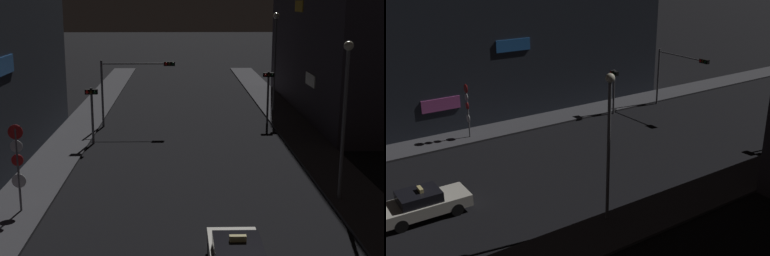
# 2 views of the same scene
# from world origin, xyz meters

# --- Properties ---
(sidewalk_left) EXTENTS (2.83, 65.50, 0.15)m
(sidewalk_left) POSITION_xyz_m (-7.78, 30.75, 0.07)
(sidewalk_left) COLOR #424247
(sidewalk_left) RESTS_ON ground_plane
(building_facade_left) EXTENTS (7.84, 29.53, 12.93)m
(building_facade_left) POSITION_xyz_m (-13.07, 16.93, 6.47)
(building_facade_left) COLOR #282D38
(building_facade_left) RESTS_ON ground_plane
(taxi) EXTENTS (1.83, 4.46, 1.62)m
(taxi) POSITION_xyz_m (1.38, 6.26, 0.74)
(taxi) COLOR silver
(taxi) RESTS_ON ground_plane
(traffic_light_overhead) EXTENTS (5.38, 0.42, 4.88)m
(traffic_light_overhead) POSITION_xyz_m (-3.93, 29.14, 3.62)
(traffic_light_overhead) COLOR slate
(traffic_light_overhead) RESTS_ON ground_plane
(traffic_light_left_kerb) EXTENTS (0.80, 0.42, 3.67)m
(traffic_light_left_kerb) POSITION_xyz_m (-6.11, 24.25, 2.63)
(traffic_light_left_kerb) COLOR slate
(traffic_light_left_kerb) RESTS_ON ground_plane
(sign_pole_left) EXTENTS (0.64, 0.10, 3.85)m
(sign_pole_left) POSITION_xyz_m (-7.45, 12.31, 2.34)
(sign_pole_left) COLOR slate
(sign_pole_left) RESTS_ON sidewalk_left
(street_lamp_near_block) EXTENTS (0.43, 0.43, 7.24)m
(street_lamp_near_block) POSITION_xyz_m (6.87, 13.47, 4.69)
(street_lamp_near_block) COLOR slate
(street_lamp_near_block) RESTS_ON sidewalk_right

